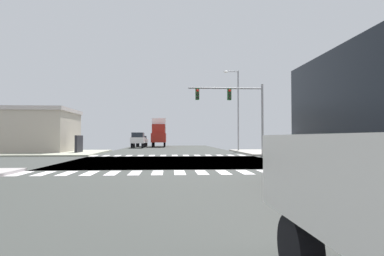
% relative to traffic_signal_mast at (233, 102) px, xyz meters
% --- Properties ---
extents(ground, '(90.00, 90.00, 0.05)m').
position_rel_traffic_signal_mast_xyz_m(ground, '(-5.49, -7.10, -4.76)').
color(ground, '#363936').
extents(sidewalk_corner_ne, '(12.00, 12.00, 0.14)m').
position_rel_traffic_signal_mast_xyz_m(sidewalk_corner_ne, '(7.51, 4.90, -4.66)').
color(sidewalk_corner_ne, '#A09B91').
rests_on(sidewalk_corner_ne, ground).
extents(sidewalk_corner_nw, '(12.00, 12.00, 0.14)m').
position_rel_traffic_signal_mast_xyz_m(sidewalk_corner_nw, '(-18.49, 4.90, -4.66)').
color(sidewalk_corner_nw, '#A1A38D').
rests_on(sidewalk_corner_nw, ground).
extents(crosswalk_near, '(13.50, 2.00, 0.01)m').
position_rel_traffic_signal_mast_xyz_m(crosswalk_near, '(-5.74, -14.40, -4.73)').
color(crosswalk_near, white).
rests_on(crosswalk_near, ground).
extents(crosswalk_far, '(13.50, 2.00, 0.01)m').
position_rel_traffic_signal_mast_xyz_m(crosswalk_far, '(-5.74, 0.20, -4.73)').
color(crosswalk_far, white).
rests_on(crosswalk_far, ground).
extents(traffic_signal_mast, '(6.77, 0.55, 6.39)m').
position_rel_traffic_signal_mast_xyz_m(traffic_signal_mast, '(0.00, 0.00, 0.00)').
color(traffic_signal_mast, gray).
rests_on(traffic_signal_mast, ground).
extents(street_lamp, '(1.78, 0.32, 9.24)m').
position_rel_traffic_signal_mast_xyz_m(street_lamp, '(1.90, 8.22, 0.70)').
color(street_lamp, gray).
rests_on(street_lamp, ground).
extents(bank_building, '(16.03, 7.90, 4.64)m').
position_rel_traffic_signal_mast_xyz_m(bank_building, '(-23.24, 7.04, -2.40)').
color(bank_building, '#B1A696').
rests_on(bank_building, ground).
extents(suv_crossing_1, '(1.96, 4.60, 2.34)m').
position_rel_traffic_signal_mast_xyz_m(suv_crossing_1, '(-10.49, 22.31, -3.34)').
color(suv_crossing_1, black).
rests_on(suv_crossing_1, ground).
extents(box_truck_queued_2, '(2.40, 7.20, 4.85)m').
position_rel_traffic_signal_mast_xyz_m(box_truck_queued_2, '(-7.49, 28.30, -2.17)').
color(box_truck_queued_2, black).
rests_on(box_truck_queued_2, ground).
extents(sedan_middle_1, '(1.80, 4.30, 1.88)m').
position_rel_traffic_signal_mast_xyz_m(sedan_middle_1, '(-0.49, -18.93, -3.61)').
color(sedan_middle_1, black).
rests_on(sedan_middle_1, ground).
extents(sedan_outer_2, '(1.80, 4.30, 1.88)m').
position_rel_traffic_signal_mast_xyz_m(sedan_outer_2, '(-10.49, 29.47, -3.61)').
color(sedan_outer_2, black).
rests_on(sedan_outer_2, ground).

